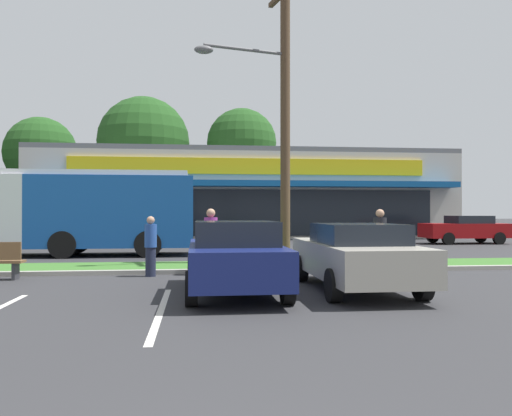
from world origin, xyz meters
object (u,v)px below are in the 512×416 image
Objects in this scene: car_3 at (235,256)px; pedestrian_near_bench at (151,246)px; pedestrian_by_pole at (380,241)px; car_0 at (26,230)px; car_5 at (355,255)px; pedestrian_mid at (211,242)px; utility_pole at (281,108)px; car_2 at (466,229)px; city_bus at (48,210)px.

car_3 is 3.72m from pedestrian_near_bench.
pedestrian_by_pole reaches higher than pedestrian_near_bench.
car_0 is 0.98× the size of car_5.
pedestrian_mid is (-3.02, 3.08, 0.14)m from car_5.
pedestrian_mid is at bearing -140.65° from utility_pole.
car_5 is 3.01× the size of pedestrian_near_bench.
pedestrian_near_bench is (-15.48, -12.33, 0.01)m from car_2.
utility_pole is at bearing -46.79° from car_0.
utility_pole reaches higher than pedestrian_mid.
city_bus is at bearing 149.37° from utility_pole.
car_3 is (6.44, -9.96, -0.99)m from city_bus.
city_bus is 2.50× the size of car_3.
car_2 is 19.79m from pedestrian_near_bench.
pedestrian_by_pole is 4.68m from pedestrian_mid.
car_0 is 20.72m from car_5.
car_3 is 2.63m from car_5.
pedestrian_mid is (-13.90, -12.20, 0.11)m from car_2.
utility_pole is 6.46m from car_5.
pedestrian_by_pole is (10.72, -6.75, -0.88)m from city_bus.
pedestrian_by_pole is (4.28, 3.22, 0.11)m from car_3.
car_2 is at bearing -32.52° from pedestrian_by_pole.
utility_pole reaches higher than car_0.
car_2 is at bearing 33.91° from pedestrian_mid.
car_5 is 4.32m from pedestrian_mid.
pedestrian_near_bench is at bearing 95.03° from pedestrian_by_pole.
pedestrian_near_bench is at bearing 38.55° from car_2.
utility_pole reaches higher than pedestrian_near_bench.
car_3 is (9.44, -17.05, 0.03)m from car_0.
car_5 is 2.69× the size of pedestrian_by_pole.
pedestrian_mid is at bearing 131.67° from city_bus.
car_2 is 1.01× the size of car_3.
pedestrian_mid is (-2.19, -1.80, -4.01)m from utility_pole.
car_0 is at bearing 86.66° from pedestrian_near_bench.
car_0 is at bearing 28.98° from car_3.
car_0 is 15.78m from pedestrian_near_bench.
car_5 is (9.06, -9.76, -1.01)m from city_bus.
utility_pole is 10.07m from city_bus.
pedestrian_near_bench is at bearing 122.77° from city_bus.
car_0 is at bearing 133.21° from utility_pole.
city_bus is at bearing 32.87° from car_3.
city_bus is 6.30× the size of pedestrian_by_pole.
car_0 is (-11.24, 11.97, -4.16)m from utility_pole.
car_2 is at bearing 6.95° from pedestrian_near_bench.
city_bus reaches higher than car_0.
utility_pole is 4.91m from pedestrian_mid.
city_bus is at bearing 124.80° from pedestrian_mid.
car_3 is at bearing -61.02° from car_0.
city_bus is 2.38× the size of car_0.
pedestrian_by_pole is at bearing -45.23° from car_0.
city_bus is 8.20m from pedestrian_near_bench.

